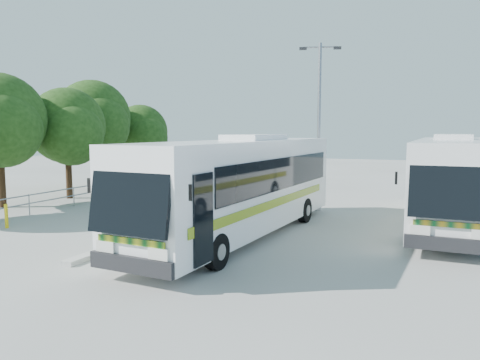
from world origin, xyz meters
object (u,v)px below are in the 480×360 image
at_px(tree_far_c, 68,126).
at_px(tree_far_d, 94,118).
at_px(tree_far_b, 0,119).
at_px(coach_main, 242,184).
at_px(bollard, 6,216).
at_px(lamppost, 319,120).
at_px(coach_adjacent, 451,178).
at_px(tree_far_e, 141,132).

height_order(tree_far_c, tree_far_d, tree_far_d).
xyz_separation_m(tree_far_b, tree_far_d, (-0.30, 7.60, 0.25)).
distance_m(coach_main, bollard, 9.94).
bearing_deg(coach_main, tree_far_d, 151.96).
xyz_separation_m(tree_far_d, lamppost, (15.70, -2.39, -0.28)).
bearing_deg(bollard, coach_adjacent, 24.38).
height_order(tree_far_b, tree_far_c, tree_far_b).
xyz_separation_m(lamppost, bollard, (-10.90, -9.01, -4.04)).
bearing_deg(tree_far_c, bollard, -64.87).
xyz_separation_m(tree_far_d, coach_main, (14.37, -9.14, -2.82)).
relative_size(tree_far_e, bollard, 5.96).
bearing_deg(tree_far_b, tree_far_c, 77.09).
distance_m(coach_main, lamppost, 7.34).
bearing_deg(tree_far_b, coach_main, -6.23).
height_order(tree_far_c, lamppost, lamppost).
height_order(tree_far_d, bollard, tree_far_d).
distance_m(tree_far_b, tree_far_e, 12.13).
bearing_deg(coach_adjacent, coach_main, -141.87).
bearing_deg(tree_far_d, coach_adjacent, -9.76).
xyz_separation_m(tree_far_b, coach_main, (14.07, -1.54, -2.57)).
relative_size(tree_far_b, coach_main, 0.52).
bearing_deg(lamppost, tree_far_d, 155.45).
height_order(tree_far_e, lamppost, lamppost).
bearing_deg(tree_far_d, coach_main, -32.45).
relative_size(coach_main, coach_adjacent, 1.01).
bearing_deg(coach_main, tree_far_e, 139.51).
height_order(tree_far_e, bollard, tree_far_e).
distance_m(tree_far_e, bollard, 16.77).
height_order(tree_far_d, coach_main, tree_far_d).
distance_m(coach_adjacent, lamppost, 6.66).
xyz_separation_m(tree_far_e, coach_main, (13.69, -13.64, -1.89)).
height_order(tree_far_d, lamppost, lamppost).
bearing_deg(tree_far_c, coach_main, -22.42).
bearing_deg(coach_adjacent, bollard, -153.83).
distance_m(tree_far_b, tree_far_d, 7.61).
height_order(tree_far_d, coach_adjacent, tree_far_d).
relative_size(tree_far_c, coach_adjacent, 0.49).
relative_size(tree_far_b, lamppost, 0.85).
distance_m(tree_far_e, coach_main, 19.41).
distance_m(tree_far_b, coach_main, 14.39).
xyz_separation_m(coach_main, coach_adjacent, (7.34, 5.40, -0.00)).
relative_size(tree_far_d, lamppost, 0.89).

